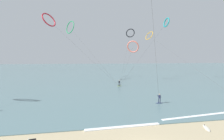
{
  "coord_description": "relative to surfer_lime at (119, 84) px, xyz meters",
  "views": [
    {
      "loc": [
        -5.21,
        -11.35,
        8.17
      ],
      "look_at": [
        0.0,
        20.79,
        5.61
      ],
      "focal_mm": 24.81,
      "sensor_mm": 36.0,
      "label": 1
    }
  ],
  "objects": [
    {
      "name": "sea_water",
      "position": [
        -3.87,
        74.18,
        -0.78
      ],
      "size": [
        400.0,
        200.0,
        0.08
      ],
      "primitive_type": "cube",
      "color": "slate",
      "rests_on": "ground"
    },
    {
      "name": "surfer_lime",
      "position": [
        0.0,
        0.0,
        0.0
      ],
      "size": [
        1.4,
        0.7,
        1.7
      ],
      "rotation": [
        0.0,
        0.0,
        5.75
      ],
      "color": "#8CC62D",
      "rests_on": "ground"
    },
    {
      "name": "surfer_navy",
      "position": [
        3.63,
        -17.55,
        0.0
      ],
      "size": [
        1.4,
        0.73,
        1.7
      ],
      "rotation": [
        0.0,
        0.0,
        5.38
      ],
      "color": "navy",
      "rests_on": "ground"
    },
    {
      "name": "kite_coral",
      "position": [
        6.96,
        10.02,
        11.26
      ],
      "size": [
        9.29,
        12.01,
        14.21
      ],
      "rotation": [
        0.0,
        0.0,
        2.56
      ],
      "color": "#EA7260",
      "rests_on": "ground"
    },
    {
      "name": "kite_teal",
      "position": [
        20.09,
        11.4,
        20.4
      ],
      "size": [
        20.81,
        13.28,
        23.08
      ],
      "rotation": [
        0.0,
        0.0,
        4.74
      ],
      "color": "teal",
      "rests_on": "ground"
    },
    {
      "name": "kite_amber",
      "position": [
        19.32,
        25.23,
        17.52
      ],
      "size": [
        3.59,
        48.7,
        20.38
      ],
      "rotation": [
        0.0,
        0.0,
        5.02
      ],
      "color": "orange",
      "rests_on": "ground"
    },
    {
      "name": "kite_emerald",
      "position": [
        -15.23,
        18.84,
        18.96
      ],
      "size": [
        17.36,
        21.31,
        22.29
      ],
      "rotation": [
        0.0,
        0.0,
        5.37
      ],
      "color": "#199351",
      "rests_on": "ground"
    },
    {
      "name": "kite_crimson",
      "position": [
        -21.15,
        11.19,
        19.71
      ],
      "size": [
        23.77,
        14.05,
        22.89
      ],
      "rotation": [
        0.0,
        0.0,
        0.93
      ],
      "color": "red",
      "rests_on": "ground"
    },
    {
      "name": "kite_charcoal",
      "position": [
        7.67,
        15.98,
        16.92
      ],
      "size": [
        9.44,
        16.98,
        19.41
      ],
      "rotation": [
        0.0,
        0.0,
        3.14
      ],
      "color": "black",
      "rests_on": "ground"
    },
    {
      "name": "surfboard_spare",
      "position": [
        4.53,
        -27.57,
        -0.78
      ],
      "size": [
        1.22,
        1.95,
        0.2
      ],
      "color": "silver",
      "rests_on": "ground"
    },
    {
      "name": "wave_crest_near",
      "position": [
        -4.96,
        -25.8,
        -0.76
      ],
      "size": [
        9.06,
        0.83,
        0.12
      ],
      "primitive_type": "cube",
      "rotation": [
        0.0,
        0.0,
        0.04
      ],
      "color": "white",
      "rests_on": "ground"
    },
    {
      "name": "wave_crest_mid",
      "position": [
        6.04,
        -24.15,
        -0.76
      ],
      "size": [
        11.19,
        1.63,
        0.12
      ],
      "primitive_type": "cube",
      "rotation": [
        0.0,
        0.0,
        0.1
      ],
      "color": "white",
      "rests_on": "ground"
    }
  ]
}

